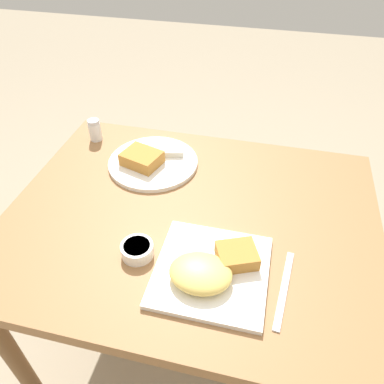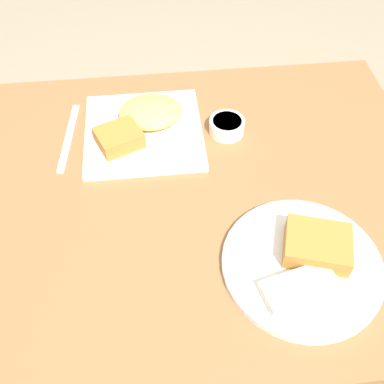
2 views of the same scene
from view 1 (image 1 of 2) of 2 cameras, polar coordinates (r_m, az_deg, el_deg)
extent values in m
plane|color=gray|center=(1.63, -0.14, -22.16)|extent=(8.00, 8.00, 0.00)
cube|color=olive|center=(1.05, -0.21, -4.23)|extent=(1.02, 0.81, 0.04)
cylinder|color=brown|center=(1.33, -25.14, -22.34)|extent=(0.05, 0.05, 0.70)
cylinder|color=brown|center=(1.66, -12.61, -2.26)|extent=(0.05, 0.05, 0.70)
cylinder|color=brown|center=(1.56, 19.42, -7.48)|extent=(0.05, 0.05, 0.70)
cube|color=white|center=(0.90, 2.99, -11.93)|extent=(0.26, 0.26, 0.01)
ellipsoid|color=#EAC660|center=(0.86, 1.31, -12.23)|extent=(0.14, 0.12, 0.04)
cube|color=#B77A33|center=(0.90, 6.86, -9.58)|extent=(0.12, 0.11, 0.04)
cylinder|color=white|center=(1.21, -5.93, 4.49)|extent=(0.29, 0.29, 0.01)
cube|color=#B77A33|center=(1.19, -7.65, 5.12)|extent=(0.14, 0.12, 0.04)
cube|color=beige|center=(1.24, -4.32, 6.34)|extent=(0.14, 0.09, 0.02)
cylinder|color=white|center=(0.94, -8.34, -8.72)|extent=(0.08, 0.08, 0.03)
cylinder|color=beige|center=(0.93, -8.43, -8.13)|extent=(0.07, 0.07, 0.00)
cylinder|color=white|center=(1.36, -14.54, 8.93)|extent=(0.04, 0.04, 0.06)
cylinder|color=white|center=(1.36, -14.44, 8.41)|extent=(0.03, 0.03, 0.04)
cylinder|color=silver|center=(1.34, -14.82, 10.30)|extent=(0.04, 0.04, 0.01)
cube|color=silver|center=(0.90, 13.84, -14.14)|extent=(0.04, 0.22, 0.00)
camera|label=2|loc=(1.30, 11.27, 39.57)|focal=42.00mm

